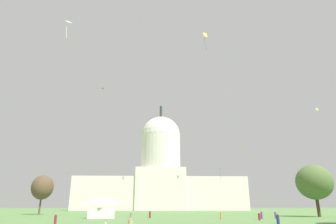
% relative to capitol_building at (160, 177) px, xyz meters
% --- Properties ---
extents(capitol_building, '(110.11, 27.75, 71.26)m').
position_rel_capitol_building_xyz_m(capitol_building, '(0.00, 0.00, 0.00)').
color(capitol_building, silver).
rests_on(capitol_building, ground_plane).
extents(event_tent, '(6.65, 4.96, 4.90)m').
position_rel_capitol_building_xyz_m(event_tent, '(-16.01, -123.77, -18.83)').
color(event_tent, white).
rests_on(event_tent, ground_plane).
extents(tree_east_far, '(10.83, 10.67, 13.49)m').
position_rel_capitol_building_xyz_m(tree_east_far, '(39.53, -116.78, -12.42)').
color(tree_east_far, '#42301E').
rests_on(tree_east_far, ground_plane).
extents(tree_west_far, '(9.66, 9.66, 12.79)m').
position_rel_capitol_building_xyz_m(tree_west_far, '(-41.95, -92.54, -12.56)').
color(tree_west_far, brown).
rests_on(tree_west_far, ground_plane).
extents(person_purple_deep_crowd, '(0.48, 0.48, 1.75)m').
position_rel_capitol_building_xyz_m(person_purple_deep_crowd, '(19.95, -128.34, -20.49)').
color(person_purple_deep_crowd, '#703D93').
rests_on(person_purple_deep_crowd, ground_plane).
extents(person_maroon_mid_right, '(0.42, 0.42, 1.76)m').
position_rel_capitol_building_xyz_m(person_maroon_mid_right, '(-17.52, -151.51, -20.46)').
color(person_maroon_mid_right, maroon).
rests_on(person_maroon_mid_right, ground_plane).
extents(person_navy_near_tent, '(0.66, 0.66, 1.59)m').
position_rel_capitol_building_xyz_m(person_navy_near_tent, '(15.64, -147.32, -20.57)').
color(person_navy_near_tent, navy).
rests_on(person_navy_near_tent, ground_plane).
extents(person_purple_back_center, '(0.55, 0.55, 1.66)m').
position_rel_capitol_building_xyz_m(person_purple_back_center, '(23.96, -126.18, -20.53)').
color(person_purple_back_center, '#703D93').
rests_on(person_purple_back_center, ground_plane).
extents(person_maroon_lawn_far_left, '(0.54, 0.54, 1.71)m').
position_rel_capitol_building_xyz_m(person_maroon_lawn_far_left, '(-4.86, -122.17, -20.51)').
color(person_maroon_lawn_far_left, maroon).
rests_on(person_maroon_lawn_far_left, ground_plane).
extents(person_orange_aisle_center, '(0.48, 0.48, 1.56)m').
position_rel_capitol_building_xyz_m(person_orange_aisle_center, '(10.81, -128.34, -20.57)').
color(person_orange_aisle_center, orange).
rests_on(person_orange_aisle_center, ground_plane).
extents(person_grey_back_right, '(0.43, 0.43, 1.58)m').
position_rel_capitol_building_xyz_m(person_grey_back_right, '(-8.30, -135.26, -20.55)').
color(person_grey_back_right, gray).
rests_on(person_grey_back_right, ground_plane).
extents(person_maroon_front_center, '(0.56, 0.56, 1.55)m').
position_rel_capitol_building_xyz_m(person_maroon_front_center, '(17.19, -134.59, -20.59)').
color(person_maroon_front_center, maroon).
rests_on(person_maroon_front_center, ground_plane).
extents(kite_white_high, '(1.41, 1.26, 3.72)m').
position_rel_capitol_building_xyz_m(kite_white_high, '(-23.31, -140.46, 18.84)').
color(kite_white_high, white).
extents(kite_turquoise_mid, '(0.33, 0.80, 1.00)m').
position_rel_capitol_building_xyz_m(kite_turquoise_mid, '(11.89, -46.96, 10.01)').
color(kite_turquoise_mid, teal).
extents(kite_red_high, '(1.51, 1.49, 3.78)m').
position_rel_capitol_building_xyz_m(kite_red_high, '(-28.04, -75.14, 31.23)').
color(kite_red_high, red).
extents(kite_lime_mid, '(0.77, 0.37, 0.87)m').
position_rel_capitol_building_xyz_m(kite_lime_mid, '(38.55, -125.35, 5.58)').
color(kite_lime_mid, '#8CD133').
extents(kite_pink_low, '(0.55, 0.45, 2.94)m').
position_rel_capitol_building_xyz_m(kite_pink_low, '(-17.39, -68.54, -7.34)').
color(kite_pink_low, pink).
extents(kite_green_low, '(1.02, 1.06, 2.30)m').
position_rel_capitol_building_xyz_m(kite_green_low, '(7.62, -51.28, -4.86)').
color(kite_green_low, green).
extents(kite_yellow_low, '(0.67, 1.08, 0.31)m').
position_rel_capitol_building_xyz_m(kite_yellow_low, '(11.48, -143.97, -8.85)').
color(kite_yellow_low, yellow).
extents(kite_cyan_mid, '(0.58, 1.11, 3.02)m').
position_rel_capitol_building_xyz_m(kite_cyan_mid, '(10.46, -39.42, 9.12)').
color(kite_cyan_mid, '#33BCDB').
extents(kite_gold_high, '(1.10, 0.84, 4.69)m').
position_rel_capitol_building_xyz_m(kite_gold_high, '(7.41, -137.50, 18.90)').
color(kite_gold_high, gold).
extents(kite_blue_low, '(1.12, 0.66, 3.62)m').
position_rel_capitol_building_xyz_m(kite_blue_low, '(16.37, -105.85, -8.44)').
color(kite_blue_low, blue).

